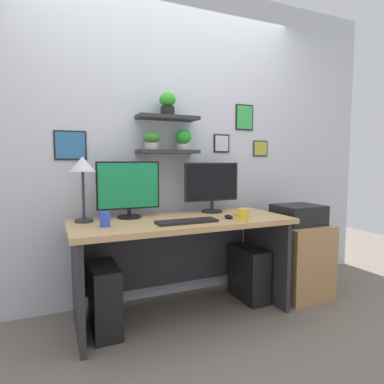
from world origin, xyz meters
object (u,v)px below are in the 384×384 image
cell_phone (241,215)px  computer_tower_left (104,299)px  monitor_left (129,189)px  monitor_right (212,185)px  printer (298,215)px  drawer_cabinet (297,259)px  desk (180,244)px  coffee_mug (243,215)px  computer_mouse (229,217)px  pen_cup (105,219)px  desk_lamp (83,170)px  keyboard (187,221)px  computer_tower_right (248,273)px

cell_phone → computer_tower_left: cell_phone is taller
monitor_left → monitor_right: (0.71, -0.00, 0.01)m
printer → computer_tower_left: (-1.67, 0.02, -0.48)m
cell_phone → drawer_cabinet: size_ratio=0.22×
desk → coffee_mug: 0.55m
coffee_mug → printer: bearing=16.3°
coffee_mug → drawer_cabinet: 0.87m
monitor_right → monitor_left: bearing=180.0°
monitor_left → printer: 1.48m
cell_phone → computer_mouse: bearing=-156.4°
coffee_mug → pen_cup: 0.98m
pen_cup → monitor_left: bearing=51.0°
desk → computer_mouse: (0.33, -0.18, 0.22)m
desk_lamp → monitor_right: bearing=2.5°
desk → keyboard: 0.31m
desk_lamp → computer_mouse: bearing=-16.3°
keyboard → computer_tower_right: keyboard is taller
desk → desk_lamp: (-0.69, 0.12, 0.58)m
cell_phone → coffee_mug: 0.21m
monitor_right → computer_mouse: (-0.03, -0.34, -0.22)m
computer_mouse → computer_tower_right: 0.64m
desk → computer_tower_right: 0.71m
drawer_cabinet → cell_phone: bearing=-178.3°
desk → monitor_left: bearing=155.6°
printer → computer_tower_left: size_ratio=0.80×
keyboard → cell_phone: 0.52m
computer_mouse → computer_tower_right: size_ratio=0.20×
monitor_right → cell_phone: bearing=-66.0°
cell_phone → pen_cup: 1.06m
drawer_cabinet → desk_lamp: bearing=173.2°
drawer_cabinet → computer_tower_right: size_ratio=1.41×
desk_lamp → keyboard: bearing=-26.3°
desk → computer_tower_right: size_ratio=3.67×
computer_mouse → cell_phone: bearing=24.1°
cell_phone → coffee_mug: bearing=-118.3°
keyboard → pen_cup: size_ratio=4.40×
cell_phone → drawer_cabinet: cell_phone is taller
keyboard → computer_mouse: (0.36, 0.03, 0.01)m
monitor_right → cell_phone: (0.12, -0.27, -0.23)m
cell_phone → computer_tower_left: size_ratio=0.30×
coffee_mug → cell_phone: bearing=62.2°
desk → coffee_mug: bearing=-38.1°
desk → computer_tower_left: (-0.59, -0.07, -0.30)m
keyboard → computer_tower_left: bearing=166.0°
desk → coffee_mug: coffee_mug is taller
desk_lamp → computer_tower_right: bearing=-5.2°
cell_phone → computer_tower_left: 1.19m
monitor_right → coffee_mug: size_ratio=5.51×
cell_phone → drawer_cabinet: bearing=1.2°
computer_tower_left → coffee_mug: bearing=-13.2°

